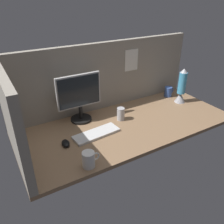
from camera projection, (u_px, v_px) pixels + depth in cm
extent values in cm
cube|color=#8C6B4C|center=(127.00, 125.00, 197.58)|extent=(180.00, 80.00, 3.00)
cube|color=gray|center=(105.00, 76.00, 211.03)|extent=(180.00, 5.00, 60.82)
cube|color=white|center=(131.00, 60.00, 215.17)|extent=(14.14, 0.40, 19.83)
cube|color=gray|center=(11.00, 117.00, 143.63)|extent=(5.00, 80.00, 60.82)
cylinder|color=black|center=(81.00, 119.00, 201.17)|extent=(18.00, 18.00, 1.80)
cylinder|color=black|center=(81.00, 112.00, 198.15)|extent=(3.20, 3.20, 11.00)
cube|color=#B7B7B7|center=(79.00, 91.00, 189.71)|extent=(38.00, 2.40, 27.91)
cube|color=black|center=(79.00, 92.00, 188.65)|extent=(35.60, 0.60, 25.51)
cube|color=silver|center=(96.00, 134.00, 180.73)|extent=(37.99, 16.15, 2.00)
ellipsoid|color=black|center=(66.00, 143.00, 168.37)|extent=(6.96, 10.32, 3.40)
cylinder|color=#B2B2B7|center=(121.00, 114.00, 199.46)|extent=(6.61, 6.61, 11.09)
cylinder|color=white|center=(89.00, 160.00, 146.61)|extent=(8.16, 8.16, 10.96)
torus|color=white|center=(95.00, 156.00, 148.52)|extent=(5.82, 1.00, 5.82)
cylinder|color=#38569E|center=(168.00, 92.00, 243.15)|extent=(7.66, 7.66, 10.30)
torus|color=#38569E|center=(172.00, 90.00, 244.96)|extent=(5.53, 1.00, 5.53)
cone|color=#A5A5AD|center=(180.00, 97.00, 231.34)|extent=(10.51, 10.51, 9.55)
cylinder|color=#3F99CC|center=(182.00, 83.00, 224.11)|extent=(7.64, 7.64, 21.02)
cone|color=#A5A5AD|center=(184.00, 71.00, 218.24)|extent=(6.88, 6.88, 3.82)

